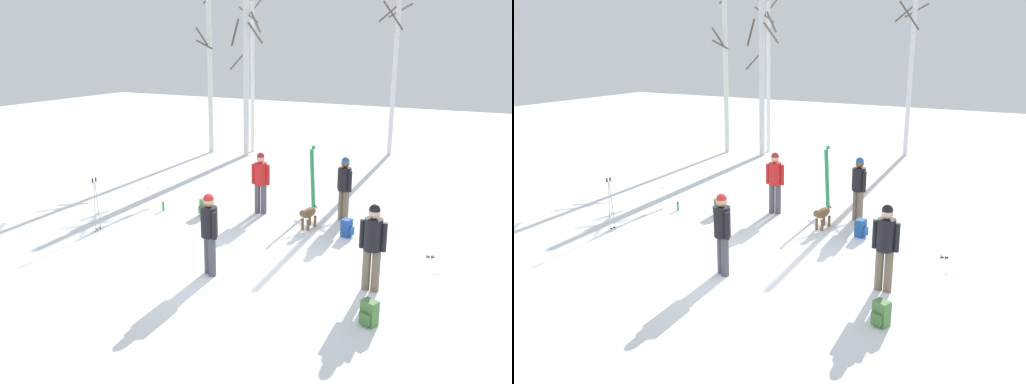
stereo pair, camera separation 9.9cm
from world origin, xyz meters
TOP-DOWN VIEW (x-y plane):
  - ground_plane at (0.00, 0.00)m, footprint 60.00×60.00m
  - person_0 at (2.72, 0.36)m, footprint 0.52×0.34m
  - person_1 at (-0.37, -0.48)m, footprint 0.47×0.34m
  - person_2 at (0.88, 4.08)m, footprint 0.46×0.34m
  - person_3 at (-1.34, 3.57)m, footprint 0.51×0.34m
  - dog at (0.31, 3.04)m, footprint 0.27×0.90m
  - ski_pair_planted_0 at (-0.21, 4.54)m, footprint 0.13×0.24m
  - ski_pair_lying_0 at (3.43, 2.60)m, footprint 0.73×1.88m
  - ski_poles_0 at (-4.26, 0.36)m, footprint 0.07×0.20m
  - backpack_0 at (3.09, -0.93)m, footprint 0.31×0.33m
  - backpack_1 at (-2.62, 2.71)m, footprint 0.32×0.34m
  - backpack_2 at (1.38, 2.94)m, footprint 0.31×0.28m
  - water_bottle_0 at (1.89, 4.08)m, footprint 0.08×0.08m
  - water_bottle_1 at (-3.85, 2.47)m, footprint 0.06×0.06m
  - birch_tree_0 at (-7.16, 10.11)m, footprint 1.11×1.10m
  - birch_tree_1 at (-5.68, 11.06)m, footprint 1.17×1.37m
  - birch_tree_2 at (-5.46, 10.16)m, footprint 1.13×1.06m
  - birch_tree_3 at (-0.28, 13.16)m, footprint 1.20×1.32m

SIDE VIEW (x-z plane):
  - ground_plane at x=0.00m, z-range 0.00..0.00m
  - ski_pair_lying_0 at x=3.43m, z-range -0.01..0.03m
  - water_bottle_0 at x=1.89m, z-range -0.01..0.22m
  - water_bottle_1 at x=-3.85m, z-range -0.01..0.25m
  - backpack_0 at x=3.09m, z-range -0.01..0.43m
  - backpack_1 at x=-2.62m, z-range -0.01..0.43m
  - backpack_2 at x=1.38m, z-range -0.01..0.43m
  - dog at x=0.31m, z-range 0.10..0.67m
  - ski_poles_0 at x=-4.26m, z-range 0.05..1.42m
  - ski_pair_planted_0 at x=-0.21m, z-range -0.01..1.84m
  - person_0 at x=2.72m, z-range 0.12..1.84m
  - person_1 at x=-0.37m, z-range 0.12..1.84m
  - person_2 at x=0.88m, z-range 0.12..1.84m
  - person_3 at x=-1.34m, z-range 0.12..1.84m
  - birch_tree_1 at x=-5.68m, z-range -0.06..6.49m
  - birch_tree_2 at x=-5.46m, z-range 0.12..6.49m
  - birch_tree_3 at x=-0.28m, z-range 0.10..7.85m
  - birch_tree_0 at x=-7.16m, z-range 0.09..7.91m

